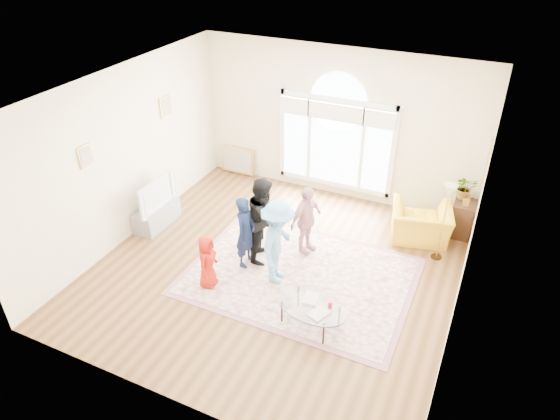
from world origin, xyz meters
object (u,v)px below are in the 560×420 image
at_px(tv_console, 157,215).
at_px(armchair, 420,224).
at_px(coffee_table, 311,305).
at_px(television, 153,193).
at_px(area_rug, 300,276).

xyz_separation_m(tv_console, armchair, (4.84, 1.69, 0.14)).
height_order(coffee_table, armchair, armchair).
relative_size(tv_console, armchair, 0.93).
bearing_deg(armchair, coffee_table, 56.85).
bearing_deg(armchair, television, 5.18).
bearing_deg(armchair, area_rug, 36.69).
height_order(tv_console, coffee_table, coffee_table).
bearing_deg(area_rug, armchair, 50.83).
distance_m(television, coffee_table, 4.03).
relative_size(area_rug, coffee_table, 2.73).
bearing_deg(coffee_table, armchair, 83.24).
distance_m(tv_console, coffee_table, 4.03).
distance_m(area_rug, armchair, 2.59).
distance_m(area_rug, coffee_table, 1.22).
bearing_deg(area_rug, television, 174.71).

